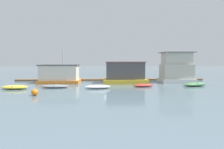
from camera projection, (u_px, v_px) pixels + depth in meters
ground_plane at (112, 82)px, 28.83m from camera, size 200.00×200.00×0.00m
dock_walkway at (111, 80)px, 32.07m from camera, size 33.80×1.55×0.30m
houseboat_orange at (60, 74)px, 28.48m from camera, size 6.45×4.00×5.28m
houseboat_yellow at (125, 73)px, 28.36m from camera, size 6.98×4.15×3.44m
houseboat_white at (176, 69)px, 28.97m from camera, size 5.39×3.56×5.01m
dinghy_yellow at (15, 87)px, 21.98m from camera, size 3.37×1.60×0.50m
dinghy_grey at (55, 86)px, 23.08m from camera, size 3.65×1.41×0.41m
dinghy_white at (98, 87)px, 22.42m from camera, size 3.37×1.55×0.46m
dinghy_red at (143, 85)px, 23.99m from camera, size 2.99×1.59×0.40m
dinghy_green at (195, 84)px, 24.55m from camera, size 3.97×2.27×0.52m
mooring_post_near_right at (45, 76)px, 30.43m from camera, size 0.21×0.21×1.98m
mooring_post_far_left at (115, 76)px, 31.03m from camera, size 0.23×0.23×1.66m
buoy_orange at (35, 92)px, 17.83m from camera, size 0.68×0.68×0.68m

